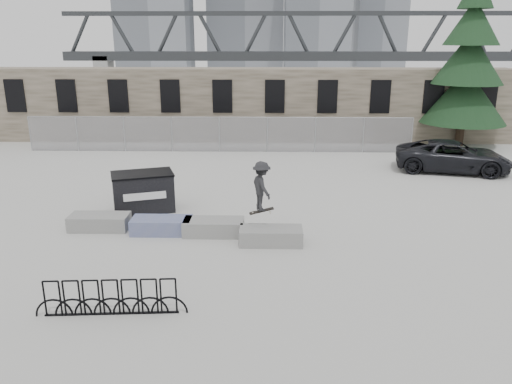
% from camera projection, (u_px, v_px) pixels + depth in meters
% --- Properties ---
extents(ground, '(120.00, 120.00, 0.00)m').
position_uv_depth(ground, '(186.00, 231.00, 16.97)').
color(ground, '#BAB9B4').
rests_on(ground, ground).
extents(stone_wall, '(36.00, 2.58, 4.50)m').
position_uv_depth(stone_wall, '(224.00, 104.00, 31.83)').
color(stone_wall, brown).
rests_on(stone_wall, ground).
extents(chainlink_fence, '(22.06, 0.06, 2.02)m').
position_uv_depth(chainlink_fence, '(219.00, 134.00, 28.61)').
color(chainlink_fence, gray).
rests_on(chainlink_fence, ground).
extents(planter_far_left, '(2.00, 0.90, 0.52)m').
position_uv_depth(planter_far_left, '(99.00, 221.00, 17.07)').
color(planter_far_left, gray).
rests_on(planter_far_left, ground).
extents(planter_center_left, '(2.00, 0.90, 0.52)m').
position_uv_depth(planter_center_left, '(162.00, 225.00, 16.75)').
color(planter_center_left, navy).
rests_on(planter_center_left, ground).
extents(planter_center_right, '(2.00, 0.90, 0.52)m').
position_uv_depth(planter_center_right, '(214.00, 227.00, 16.60)').
color(planter_center_right, gray).
rests_on(planter_center_right, ground).
extents(planter_offset, '(2.00, 0.90, 0.52)m').
position_uv_depth(planter_offset, '(271.00, 235.00, 15.86)').
color(planter_offset, gray).
rests_on(planter_offset, ground).
extents(dumpster, '(2.57, 2.02, 1.48)m').
position_uv_depth(dumpster, '(143.00, 192.00, 18.80)').
color(dumpster, black).
rests_on(dumpster, ground).
extents(bike_rack, '(3.59, 0.29, 0.90)m').
position_uv_depth(bike_rack, '(111.00, 298.00, 11.72)').
color(bike_rack, black).
rests_on(bike_rack, ground).
extents(spruce_tree, '(5.02, 5.02, 11.50)m').
position_uv_depth(spruce_tree, '(468.00, 66.00, 29.24)').
color(spruce_tree, '#38281E').
rests_on(spruce_tree, ground).
extents(truss_bridge, '(70.00, 3.00, 9.80)m').
position_uv_depth(truss_bridge, '(321.00, 55.00, 68.10)').
color(truss_bridge, '#2D3033').
rests_on(truss_bridge, ground).
extents(suv, '(5.87, 3.67, 1.51)m').
position_uv_depth(suv, '(453.00, 156.00, 24.42)').
color(suv, black).
rests_on(suv, ground).
extents(skateboarder, '(0.96, 1.18, 1.73)m').
position_uv_depth(skateboarder, '(262.00, 186.00, 15.77)').
color(skateboarder, '#232326').
rests_on(skateboarder, ground).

